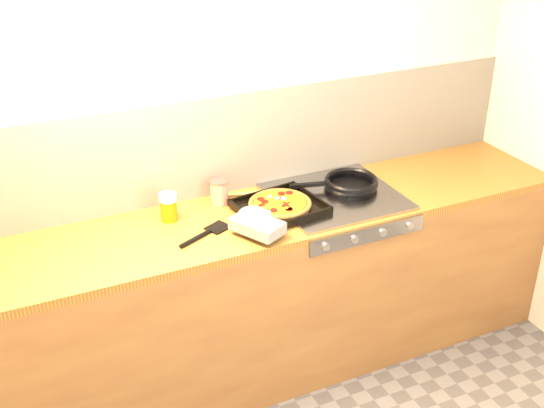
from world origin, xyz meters
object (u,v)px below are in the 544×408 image
pizza_on_tray (273,210)px  frying_pan (350,183)px  juice_glass (169,207)px  tomato_can (219,192)px

pizza_on_tray → frying_pan: size_ratio=1.08×
pizza_on_tray → juice_glass: 0.48m
frying_pan → juice_glass: bearing=174.9°
pizza_on_tray → juice_glass: juice_glass is taller
pizza_on_tray → frying_pan: pizza_on_tray is taller
pizza_on_tray → tomato_can: tomato_can is taller
tomato_can → juice_glass: size_ratio=0.90×
frying_pan → juice_glass: juice_glass is taller
tomato_can → juice_glass: bearing=-168.1°
pizza_on_tray → frying_pan: bearing=12.0°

